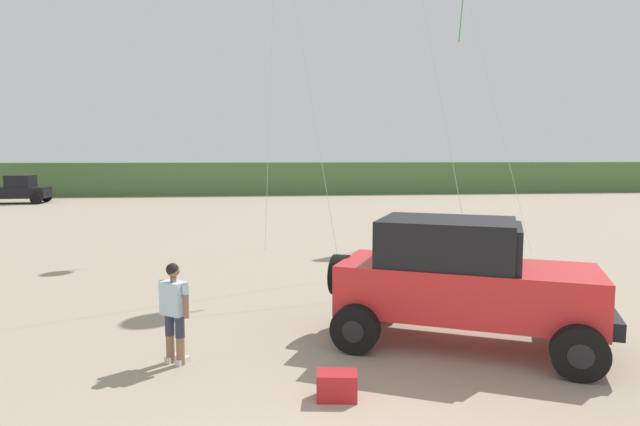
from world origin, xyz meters
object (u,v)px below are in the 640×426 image
at_px(cooler_box, 337,386).
at_px(person_watching, 174,307).
at_px(distant_pickup, 15,190).
at_px(jeep, 462,279).

bearing_deg(cooler_box, person_watching, 154.97).
xyz_separation_m(person_watching, distant_pickup, (-15.48, 31.59, 0.00)).
bearing_deg(cooler_box, distant_pickup, 126.63).
distance_m(cooler_box, distant_pickup, 37.71).
distance_m(jeep, distant_pickup, 37.35).
distance_m(person_watching, distant_pickup, 35.18).
relative_size(jeep, person_watching, 3.00).
distance_m(jeep, cooler_box, 3.34).
height_order(person_watching, cooler_box, person_watching).
bearing_deg(jeep, distant_pickup, 123.18).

